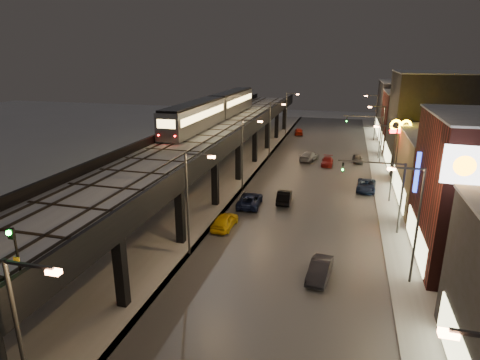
# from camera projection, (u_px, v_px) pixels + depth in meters

# --- Properties ---
(road_surface) EXTENTS (17.00, 120.00, 0.06)m
(road_surface) POSITION_uv_depth(u_px,v_px,m) (310.00, 185.00, 52.77)
(road_surface) COLOR #46474D
(road_surface) RESTS_ON ground
(sidewalk_right) EXTENTS (4.00, 120.00, 0.14)m
(sidewalk_right) POSITION_uv_depth(u_px,v_px,m) (390.00, 191.00, 50.29)
(sidewalk_right) COLOR #9FA1A8
(sidewalk_right) RESTS_ON ground
(under_viaduct_pavement) EXTENTS (11.00, 120.00, 0.06)m
(under_viaduct_pavement) POSITION_uv_depth(u_px,v_px,m) (213.00, 177.00, 56.09)
(under_viaduct_pavement) COLOR #9FA1A8
(under_viaduct_pavement) RESTS_ON ground
(elevated_viaduct) EXTENTS (9.00, 100.00, 6.30)m
(elevated_viaduct) POSITION_uv_depth(u_px,v_px,m) (204.00, 143.00, 51.51)
(elevated_viaduct) COLOR black
(elevated_viaduct) RESTS_ON ground
(viaduct_trackbed) EXTENTS (8.40, 100.00, 0.32)m
(viaduct_trackbed) POSITION_uv_depth(u_px,v_px,m) (204.00, 137.00, 51.40)
(viaduct_trackbed) COLOR #B2B7C1
(viaduct_trackbed) RESTS_ON elevated_viaduct
(viaduct_parapet_streetside) EXTENTS (0.30, 100.00, 1.10)m
(viaduct_parapet_streetside) POSITION_uv_depth(u_px,v_px,m) (237.00, 135.00, 50.22)
(viaduct_parapet_streetside) COLOR black
(viaduct_parapet_streetside) RESTS_ON elevated_viaduct
(viaduct_parapet_far) EXTENTS (0.30, 100.00, 1.10)m
(viaduct_parapet_far) POSITION_uv_depth(u_px,v_px,m) (173.00, 131.00, 52.36)
(viaduct_parapet_far) COLOR black
(viaduct_parapet_far) RESTS_ON elevated_viaduct
(building_c) EXTENTS (12.20, 15.20, 8.16)m
(building_c) POSITION_uv_depth(u_px,v_px,m) (458.00, 170.00, 44.73)
(building_c) COLOR #7A6B4F
(building_c) RESTS_ON ground
(building_d) EXTENTS (12.20, 13.20, 14.16)m
(building_d) POSITION_uv_depth(u_px,v_px,m) (435.00, 122.00, 58.59)
(building_d) COLOR #242326
(building_d) RESTS_ON ground
(building_e) EXTENTS (12.20, 12.20, 10.16)m
(building_e) POSITION_uv_depth(u_px,v_px,m) (418.00, 121.00, 72.10)
(building_e) COLOR #5A1D1A
(building_e) RESTS_ON ground
(building_f) EXTENTS (12.20, 16.20, 11.16)m
(building_f) POSITION_uv_depth(u_px,v_px,m) (409.00, 108.00, 84.86)
(building_f) COLOR #2D2C31
(building_f) RESTS_ON ground
(streetlight_left_0) EXTENTS (2.57, 0.28, 9.00)m
(streetlight_left_0) POSITION_uv_depth(u_px,v_px,m) (25.00, 343.00, 16.28)
(streetlight_left_0) COLOR #38383A
(streetlight_left_0) RESTS_ON ground
(streetlight_left_1) EXTENTS (2.57, 0.28, 9.00)m
(streetlight_left_1) POSITION_uv_depth(u_px,v_px,m) (190.00, 197.00, 32.88)
(streetlight_left_1) COLOR #38383A
(streetlight_left_1) RESTS_ON ground
(streetlight_right_1) EXTENTS (2.56, 0.28, 9.00)m
(streetlight_right_1) POSITION_uv_depth(u_px,v_px,m) (414.00, 218.00, 28.66)
(streetlight_right_1) COLOR #38383A
(streetlight_right_1) RESTS_ON ground
(streetlight_left_2) EXTENTS (2.57, 0.28, 9.00)m
(streetlight_left_2) POSITION_uv_depth(u_px,v_px,m) (244.00, 150.00, 49.48)
(streetlight_left_2) COLOR #38383A
(streetlight_left_2) RESTS_ON ground
(streetlight_right_2) EXTENTS (2.56, 0.28, 9.00)m
(streetlight_right_2) POSITION_uv_depth(u_px,v_px,m) (391.00, 158.00, 45.25)
(streetlight_right_2) COLOR #38383A
(streetlight_right_2) RESTS_ON ground
(streetlight_left_3) EXTENTS (2.57, 0.28, 9.00)m
(streetlight_left_3) POSITION_uv_depth(u_px,v_px,m) (271.00, 126.00, 66.07)
(streetlight_left_3) COLOR #38383A
(streetlight_left_3) RESTS_ON ground
(streetlight_right_3) EXTENTS (2.56, 0.28, 9.00)m
(streetlight_right_3) POSITION_uv_depth(u_px,v_px,m) (381.00, 131.00, 61.85)
(streetlight_right_3) COLOR #38383A
(streetlight_right_3) RESTS_ON ground
(streetlight_left_4) EXTENTS (2.57, 0.28, 9.00)m
(streetlight_left_4) POSITION_uv_depth(u_px,v_px,m) (288.00, 112.00, 82.67)
(streetlight_left_4) COLOR #38383A
(streetlight_left_4) RESTS_ON ground
(streetlight_right_4) EXTENTS (2.56, 0.28, 9.00)m
(streetlight_right_4) POSITION_uv_depth(u_px,v_px,m) (375.00, 115.00, 78.45)
(streetlight_right_4) COLOR #38383A
(streetlight_right_4) RESTS_ON ground
(traffic_light_rig_a) EXTENTS (6.10, 0.34, 7.00)m
(traffic_light_rig_a) POSITION_uv_depth(u_px,v_px,m) (389.00, 188.00, 37.39)
(traffic_light_rig_a) COLOR #38383A
(traffic_light_rig_a) RESTS_ON ground
(traffic_light_rig_b) EXTENTS (6.10, 0.34, 7.00)m
(traffic_light_rig_b) POSITION_uv_depth(u_px,v_px,m) (373.00, 132.00, 65.06)
(traffic_light_rig_b) COLOR #38383A
(traffic_light_rig_b) RESTS_ON ground
(subway_train) EXTENTS (3.07, 36.84, 3.67)m
(subway_train) POSITION_uv_depth(u_px,v_px,m) (216.00, 108.00, 62.97)
(subway_train) COLOR gray
(subway_train) RESTS_ON viaduct_trackbed
(rail_signal) EXTENTS (0.31, 0.41, 2.68)m
(rail_signal) POSITION_uv_depth(u_px,v_px,m) (14.00, 245.00, 17.45)
(rail_signal) COLOR black
(rail_signal) RESTS_ON viaduct_trackbed
(car_taxi) EXTENTS (1.95, 4.44, 1.49)m
(car_taxi) POSITION_uv_depth(u_px,v_px,m) (225.00, 221.00, 39.45)
(car_taxi) COLOR yellow
(car_taxi) RESTS_ON ground
(car_near_white) EXTENTS (1.78, 4.42, 1.43)m
(car_near_white) POSITION_uv_depth(u_px,v_px,m) (284.00, 197.00, 46.32)
(car_near_white) COLOR black
(car_near_white) RESTS_ON ground
(car_mid_silver) EXTENTS (2.66, 5.28, 1.43)m
(car_mid_silver) POSITION_uv_depth(u_px,v_px,m) (250.00, 200.00, 45.22)
(car_mid_silver) COLOR #101739
(car_mid_silver) RESTS_ON ground
(car_mid_dark) EXTENTS (3.11, 5.35, 1.46)m
(car_mid_dark) POSITION_uv_depth(u_px,v_px,m) (309.00, 156.00, 64.79)
(car_mid_dark) COLOR #8D919F
(car_mid_dark) RESTS_ON ground
(car_far_white) EXTENTS (2.27, 4.44, 1.45)m
(car_far_white) POSITION_uv_depth(u_px,v_px,m) (299.00, 132.00, 85.54)
(car_far_white) COLOR maroon
(car_far_white) RESTS_ON ground
(car_onc_silver) EXTENTS (1.93, 4.34, 1.38)m
(car_onc_silver) POSITION_uv_depth(u_px,v_px,m) (320.00, 270.00, 30.57)
(car_onc_silver) COLOR black
(car_onc_silver) RESTS_ON ground
(car_onc_dark) EXTENTS (2.56, 5.00, 1.35)m
(car_onc_dark) POSITION_uv_depth(u_px,v_px,m) (366.00, 186.00, 50.40)
(car_onc_dark) COLOR #121F3F
(car_onc_dark) RESTS_ON ground
(car_onc_white) EXTENTS (1.75, 4.21, 1.22)m
(car_onc_white) POSITION_uv_depth(u_px,v_px,m) (327.00, 162.00, 62.03)
(car_onc_white) COLOR maroon
(car_onc_white) RESTS_ON ground
(car_onc_red) EXTENTS (1.71, 3.72, 1.23)m
(car_onc_red) POSITION_uv_depth(u_px,v_px,m) (358.00, 159.00, 63.67)
(car_onc_red) COLOR #393A3C
(car_onc_red) RESTS_ON ground
(sign_mcdonalds) EXTENTS (2.63, 0.71, 8.85)m
(sign_mcdonalds) POSITION_uv_depth(u_px,v_px,m) (400.00, 134.00, 49.56)
(sign_mcdonalds) COLOR #38383A
(sign_mcdonalds) RESTS_ON ground
(sign_citgo) EXTENTS (2.38, 0.39, 11.29)m
(sign_citgo) POSITION_uv_depth(u_px,v_px,m) (460.00, 188.00, 24.35)
(sign_citgo) COLOR #38383A
(sign_citgo) RESTS_ON ground
(sign_carwash) EXTENTS (1.61, 0.35, 8.36)m
(sign_carwash) POSITION_uv_depth(u_px,v_px,m) (424.00, 180.00, 35.32)
(sign_carwash) COLOR #38383A
(sign_carwash) RESTS_ON ground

